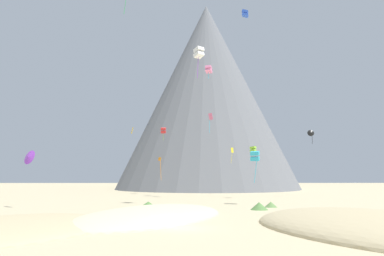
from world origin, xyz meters
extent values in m
plane|color=#CCBA8E|center=(0.00, 0.00, 0.00)|extent=(400.00, 400.00, 0.00)
ellipsoid|color=#C6B284|center=(-15.33, -0.38, 0.00)|extent=(21.79, 25.72, 1.74)
ellipsoid|color=beige|center=(-3.60, 7.86, 0.00)|extent=(22.49, 27.91, 2.63)
ellipsoid|color=#C6B284|center=(16.33, -2.34, 0.00)|extent=(24.51, 30.33, 3.51)
cone|color=#568442|center=(15.25, -2.29, 0.55)|extent=(2.98, 2.98, 1.09)
cone|color=#668C4C|center=(12.85, 21.60, 0.42)|extent=(2.39, 2.39, 0.84)
cone|color=#568442|center=(10.32, 17.61, 0.52)|extent=(3.09, 3.09, 1.05)
cone|color=#668C4C|center=(9.82, -3.45, 0.47)|extent=(3.82, 3.82, 0.94)
cone|color=#568442|center=(-5.52, 22.30, 0.41)|extent=(2.80, 2.80, 0.81)
cone|color=slate|center=(7.35, 97.24, 34.23)|extent=(87.91, 87.91, 68.46)
cone|color=slate|center=(18.80, 89.39, 18.20)|extent=(36.46, 36.46, 36.39)
cone|color=purple|center=(-23.16, 20.80, 7.43)|extent=(2.41, 2.03, 2.18)
cube|color=blue|center=(12.43, 38.91, 38.06)|extent=(1.58, 1.50, 0.89)
cube|color=blue|center=(12.43, 38.91, 38.75)|extent=(1.58, 1.50, 0.89)
cylinder|color=green|center=(-11.77, 33.49, 37.43)|extent=(0.47, 0.17, 3.62)
cube|color=#33BCDB|center=(11.50, 26.36, 7.45)|extent=(1.76, 1.81, 0.83)
cube|color=#33BCDB|center=(11.50, 26.36, 8.33)|extent=(1.76, 1.81, 0.83)
cylinder|color=#33BCDB|center=(11.55, 26.36, 5.32)|extent=(0.53, 0.27, 3.61)
cone|color=black|center=(27.89, 46.76, 14.15)|extent=(1.54, 0.77, 1.50)
cylinder|color=black|center=(28.14, 46.76, 12.53)|extent=(0.17, 0.24, 1.76)
cube|color=orange|center=(-5.66, 45.60, 8.24)|extent=(0.68, 0.40, 0.83)
cylinder|color=orange|center=(-5.39, 45.60, 5.78)|extent=(0.32, 0.40, 4.14)
cube|color=gold|center=(-11.93, 46.93, 14.64)|extent=(0.62, 0.55, 1.48)
cube|color=yellow|center=(11.76, 58.93, 11.11)|extent=(0.68, 0.56, 1.33)
cylinder|color=yellow|center=(11.59, 58.93, 9.12)|extent=(0.42, 0.18, 2.62)
cube|color=white|center=(2.23, 24.31, 24.43)|extent=(1.91, 1.93, 0.94)
cube|color=white|center=(2.23, 24.31, 25.24)|extent=(1.91, 1.93, 0.94)
cylinder|color=purple|center=(2.07, 24.31, 22.29)|extent=(0.23, 0.32, 3.67)
cube|color=#8CD133|center=(14.08, 42.21, 9.85)|extent=(1.50, 1.49, 0.59)
cube|color=#8CD133|center=(14.08, 42.21, 10.46)|extent=(1.50, 1.49, 0.59)
cylinder|color=#8CD133|center=(13.91, 42.21, 8.83)|extent=(0.25, 0.10, 1.57)
cube|color=red|center=(-5.85, 59.55, 15.80)|extent=(1.30, 1.40, 0.87)
cube|color=red|center=(-5.85, 59.55, 16.62)|extent=(1.30, 1.40, 0.87)
cylinder|color=#8CD133|center=(-5.85, 59.55, 14.59)|extent=(0.12, 0.23, 1.87)
cube|color=pink|center=(5.09, 45.32, 27.90)|extent=(1.69, 1.77, 0.98)
cube|color=pink|center=(5.09, 45.32, 28.54)|extent=(1.69, 1.77, 0.98)
cylinder|color=#33BCDB|center=(5.05, 45.32, 26.83)|extent=(0.13, 0.23, 1.55)
cube|color=#E5668C|center=(5.87, 51.77, 18.61)|extent=(1.12, 0.47, 1.72)
cylinder|color=#33BCDB|center=(5.59, 51.77, 16.24)|extent=(0.11, 0.54, 3.13)
camera|label=1|loc=(0.40, -33.68, 4.71)|focal=34.16mm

